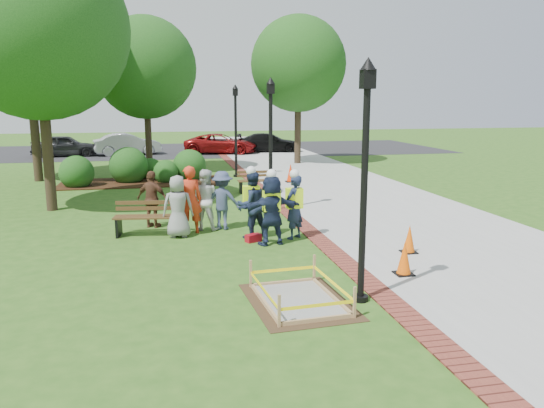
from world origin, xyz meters
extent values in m
plane|color=#285116|center=(0.00, 0.00, 0.00)|extent=(100.00, 100.00, 0.00)
cube|color=#9E9E99|center=(5.00, 10.00, 0.01)|extent=(6.00, 60.00, 0.02)
cube|color=maroon|center=(1.75, 10.00, 0.01)|extent=(0.50, 60.00, 0.03)
cube|color=#381E0F|center=(-3.00, 12.00, 0.02)|extent=(7.00, 3.00, 0.05)
cube|color=black|center=(0.00, 27.00, 0.00)|extent=(36.00, 12.00, 0.01)
cube|color=#47331E|center=(0.15, -2.82, 0.00)|extent=(1.86, 2.42, 0.01)
cube|color=gray|center=(0.15, -2.82, 0.02)|extent=(1.33, 1.88, 0.04)
cube|color=tan|center=(0.15, -2.82, 0.04)|extent=(1.46, 2.01, 0.08)
cube|color=tan|center=(0.15, -2.82, 0.28)|extent=(1.49, 2.04, 0.55)
cube|color=yellow|center=(0.15, -2.82, 0.30)|extent=(1.43, 1.99, 0.06)
cube|color=#53381C|center=(-2.63, 2.59, 0.51)|extent=(1.72, 0.72, 0.04)
cube|color=#53381C|center=(-2.59, 2.85, 0.77)|extent=(1.66, 0.28, 0.27)
cube|color=black|center=(-2.63, 2.59, 0.24)|extent=(1.58, 0.76, 0.49)
cube|color=brown|center=(1.47, 8.56, 0.47)|extent=(1.54, 0.46, 0.04)
cube|color=brown|center=(1.47, 8.81, 0.71)|extent=(1.54, 0.05, 0.25)
cube|color=black|center=(1.47, 8.56, 0.23)|extent=(1.40, 0.52, 0.45)
cube|color=black|center=(2.64, -1.84, 0.02)|extent=(0.37, 0.37, 0.05)
cone|color=#F25907|center=(2.64, -1.84, 0.39)|extent=(0.29, 0.29, 0.68)
cube|color=black|center=(3.47, -0.39, 0.02)|extent=(0.35, 0.35, 0.05)
cone|color=#EA5807|center=(3.47, -0.39, 0.37)|extent=(0.28, 0.28, 0.64)
cube|color=black|center=(3.34, 10.81, 0.03)|extent=(0.42, 0.42, 0.05)
cone|color=#F03207|center=(3.34, 10.81, 0.44)|extent=(0.33, 0.33, 0.77)
cube|color=maroon|center=(0.05, 1.39, 0.10)|extent=(0.45, 0.35, 0.20)
cylinder|color=black|center=(1.25, -3.00, 1.90)|extent=(0.12, 0.12, 3.80)
cube|color=black|center=(1.25, -3.00, 3.90)|extent=(0.22, 0.22, 0.32)
cone|color=black|center=(1.25, -3.00, 4.15)|extent=(0.28, 0.28, 0.22)
cylinder|color=black|center=(1.25, -3.00, 0.05)|extent=(0.28, 0.28, 0.10)
cylinder|color=black|center=(1.25, 5.00, 1.90)|extent=(0.12, 0.12, 3.80)
cube|color=black|center=(1.25, 5.00, 3.90)|extent=(0.22, 0.22, 0.32)
cone|color=black|center=(1.25, 5.00, 4.15)|extent=(0.28, 0.28, 0.22)
cylinder|color=black|center=(1.25, 5.00, 0.05)|extent=(0.28, 0.28, 0.10)
cylinder|color=black|center=(1.25, 13.00, 1.90)|extent=(0.12, 0.12, 3.80)
cube|color=black|center=(1.25, 13.00, 3.90)|extent=(0.22, 0.22, 0.32)
cone|color=black|center=(1.25, 13.00, 4.15)|extent=(0.28, 0.28, 0.22)
cylinder|color=black|center=(1.25, 13.00, 0.05)|extent=(0.28, 0.28, 0.10)
cylinder|color=#3D2D1E|center=(-5.74, 6.62, 2.35)|extent=(0.34, 0.34, 4.69)
sphere|color=#164012|center=(-5.74, 6.62, 5.70)|extent=(5.59, 5.59, 5.59)
cylinder|color=#3D2D1E|center=(-2.76, 15.58, 2.09)|extent=(0.32, 0.32, 4.18)
sphere|color=#164012|center=(-2.76, 15.58, 5.08)|extent=(4.92, 4.92, 4.92)
cylinder|color=#3D2D1E|center=(5.41, 17.62, 2.26)|extent=(0.36, 0.36, 4.53)
sphere|color=#164012|center=(5.41, 17.62, 5.50)|extent=(5.26, 5.26, 5.26)
cylinder|color=#3D2D1E|center=(-7.56, 13.52, 2.79)|extent=(0.38, 0.38, 5.58)
sphere|color=#164012|center=(-7.56, 13.52, 6.77)|extent=(6.71, 6.71, 6.71)
sphere|color=#164012|center=(-5.63, 11.38, 0.00)|extent=(1.42, 1.42, 1.42)
sphere|color=#164012|center=(-3.59, 12.30, 0.00)|extent=(1.68, 1.68, 1.68)
sphere|color=#164012|center=(-2.01, 11.90, 0.00)|extent=(1.08, 1.08, 1.08)
sphere|color=#164012|center=(-0.94, 12.44, 0.00)|extent=(1.49, 1.49, 1.49)
sphere|color=#164012|center=(-2.67, 13.15, 0.00)|extent=(1.03, 1.03, 1.03)
imported|color=gray|center=(-1.79, 2.27, 0.82)|extent=(0.54, 0.37, 1.64)
imported|color=red|center=(-1.47, 2.63, 0.92)|extent=(0.60, 0.39, 1.84)
imported|color=silver|center=(-1.04, 2.94, 0.85)|extent=(0.64, 0.54, 1.69)
imported|color=brown|center=(-2.46, 3.50, 0.81)|extent=(0.61, 0.54, 1.61)
imported|color=#36405F|center=(-0.56, 2.88, 0.82)|extent=(0.60, 0.49, 1.63)
imported|color=#1B3048|center=(0.46, 1.05, 0.88)|extent=(0.61, 0.44, 1.75)
cube|color=#CBFF15|center=(0.46, 1.05, 1.12)|extent=(0.42, 0.26, 0.52)
sphere|color=white|center=(0.46, 1.05, 1.78)|extent=(0.25, 0.25, 0.25)
imported|color=#1C3149|center=(1.15, 1.49, 0.84)|extent=(0.63, 0.61, 1.67)
cube|color=#CBFF15|center=(1.15, 1.49, 1.07)|extent=(0.42, 0.26, 0.52)
sphere|color=white|center=(1.15, 1.49, 1.70)|extent=(0.25, 0.25, 0.25)
imported|color=#16173B|center=(0.08, 1.83, 0.87)|extent=(0.64, 0.51, 1.74)
cube|color=#CBFF15|center=(0.08, 1.83, 1.12)|extent=(0.42, 0.26, 0.52)
sphere|color=white|center=(0.08, 1.83, 1.76)|extent=(0.25, 0.25, 0.25)
imported|color=#232426|center=(-8.15, 24.28, 0.00)|extent=(2.35, 4.74, 1.50)
imported|color=#A0A1A5|center=(-4.31, 24.38, 0.00)|extent=(2.90, 5.01, 1.54)
imported|color=maroon|center=(1.75, 24.04, 0.00)|extent=(2.87, 4.77, 1.45)
imported|color=black|center=(5.18, 24.56, 0.00)|extent=(2.46, 4.50, 1.39)
camera|label=1|loc=(-2.16, -11.52, 3.56)|focal=35.00mm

